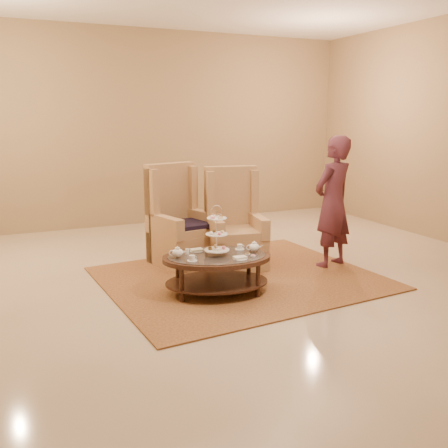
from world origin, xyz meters
name	(u,v)px	position (x,y,z in m)	size (l,w,h in m)	color
ground	(237,288)	(0.00, 0.00, 0.00)	(8.00, 8.00, 0.00)	tan
ceiling	(237,288)	(0.00, 0.00, 0.00)	(8.00, 8.00, 0.02)	silver
wall_back	(144,129)	(0.00, 4.00, 1.75)	(8.00, 0.04, 3.50)	#947850
rug	(240,278)	(0.19, 0.30, 0.01)	(3.43, 2.94, 0.02)	olive
tea_table	(217,262)	(-0.29, -0.08, 0.37)	(1.39, 1.10, 1.03)	black
armchair_left	(179,230)	(-0.27, 1.26, 0.46)	(0.91, 0.93, 1.36)	#AD7F51
armchair_right	(234,233)	(0.37, 0.88, 0.44)	(0.83, 0.85, 1.32)	#AD7F51
person	(333,202)	(1.53, 0.29, 0.87)	(0.73, 0.59, 1.74)	#4E212D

